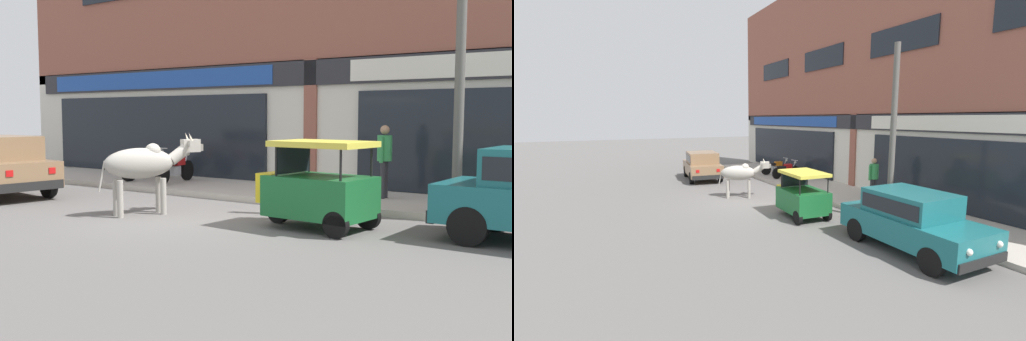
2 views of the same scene
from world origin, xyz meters
The scene contains 8 objects.
ground_plane centered at (0.00, 0.00, 0.00)m, with size 90.00×90.00×0.00m, color #605E5B.
sidewalk centered at (0.00, 3.61, 0.07)m, with size 19.00×2.81×0.14m, color #B7AFA3.
cow centered at (-0.73, -0.26, 1.01)m, with size 1.20×1.98×1.61m.
auto_rickshaw centered at (2.76, 0.40, 0.66)m, with size 2.03×1.29×1.52m.
motorcycle_0 centered at (-4.53, 3.51, 0.53)m, with size 0.52×1.81×0.88m.
motorcycle_1 centered at (-3.31, 3.41, 0.53)m, with size 0.60×1.80×0.88m.
pedestrian centered at (2.59, 3.73, 1.13)m, with size 0.32×0.50×1.60m.
utility_pole centered at (4.53, 2.50, 2.77)m, with size 0.18×0.18×5.26m, color #595651.
Camera 1 is at (7.80, -8.55, 1.95)m, focal length 42.00 mm.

